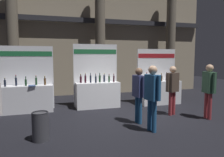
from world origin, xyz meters
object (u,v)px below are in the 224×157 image
object	(u,v)px
exhibitor_booth_1	(97,92)
exhibitor_booth_2	(159,90)
visitor_5	(172,86)
visitor_0	(209,86)
visitor_4	(139,90)
exhibitor_booth_0	(27,96)
visitor_3	(152,92)
trash_bin	(40,126)

from	to	relation	value
exhibitor_booth_1	exhibitor_booth_2	distance (m)	2.65
exhibitor_booth_2	visitor_5	bearing A→B (deg)	-105.26
exhibitor_booth_1	visitor_0	size ratio (longest dim) A/B	1.42
visitor_4	visitor_5	size ratio (longest dim) A/B	0.99
exhibitor_booth_0	visitor_5	size ratio (longest dim) A/B	1.42
exhibitor_booth_1	visitor_5	xyz separation A→B (m)	(2.18, -1.84, 0.39)
exhibitor_booth_0	visitor_4	bearing A→B (deg)	-35.55
exhibitor_booth_1	visitor_3	distance (m)	3.22
exhibitor_booth_0	visitor_5	world-z (taller)	exhibitor_booth_0
visitor_4	exhibitor_booth_1	bearing A→B (deg)	10.62
exhibitor_booth_1	visitor_0	world-z (taller)	exhibitor_booth_1
visitor_4	visitor_5	world-z (taller)	visitor_5
exhibitor_booth_2	visitor_5	size ratio (longest dim) A/B	1.38
exhibitor_booth_1	exhibitor_booth_2	size ratio (longest dim) A/B	1.07
visitor_3	visitor_4	size ratio (longest dim) A/B	1.06
visitor_3	trash_bin	bearing A→B (deg)	75.21
visitor_4	visitor_5	xyz separation A→B (m)	(1.46, 0.51, 0.01)
exhibitor_booth_0	exhibitor_booth_1	size ratio (longest dim) A/B	0.96
visitor_0	visitor_5	distance (m)	1.12
exhibitor_booth_2	exhibitor_booth_1	bearing A→B (deg)	177.07
trash_bin	visitor_3	distance (m)	2.90
exhibitor_booth_2	exhibitor_booth_0	bearing A→B (deg)	178.22
exhibitor_booth_1	visitor_0	xyz separation A→B (m)	(3.03, -2.56, 0.43)
exhibitor_booth_0	exhibitor_booth_2	distance (m)	5.24
visitor_3	exhibitor_booth_1	bearing A→B (deg)	3.11
visitor_3	exhibitor_booth_2	bearing A→B (deg)	-43.34
visitor_3	visitor_5	size ratio (longest dim) A/B	1.05
trash_bin	visitor_0	bearing A→B (deg)	3.87
exhibitor_booth_0	visitor_0	world-z (taller)	exhibitor_booth_0
exhibitor_booth_0	exhibitor_booth_1	xyz separation A→B (m)	(2.59, -0.03, 0.02)
exhibitor_booth_2	visitor_0	world-z (taller)	exhibitor_booth_2
exhibitor_booth_0	visitor_0	xyz separation A→B (m)	(5.62, -2.59, 0.45)
visitor_0	visitor_3	bearing A→B (deg)	-70.62
visitor_0	visitor_4	world-z (taller)	visitor_0
exhibitor_booth_1	visitor_4	xyz separation A→B (m)	(0.72, -2.34, 0.38)
exhibitor_booth_2	visitor_4	xyz separation A→B (m)	(-1.93, -2.21, 0.40)
visitor_4	exhibitor_booth_2	bearing A→B (deg)	-47.60
visitor_5	visitor_0	bearing A→B (deg)	118.58
visitor_3	visitor_5	bearing A→B (deg)	-59.29
exhibitor_booth_1	visitor_5	bearing A→B (deg)	-40.07
exhibitor_booth_2	visitor_4	size ratio (longest dim) A/B	1.39
visitor_0	visitor_4	size ratio (longest dim) A/B	1.05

